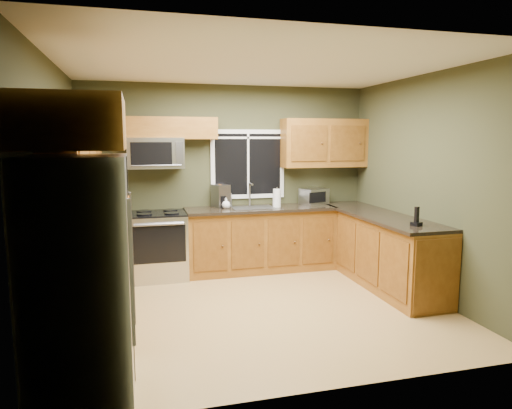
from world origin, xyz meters
name	(u,v)px	position (x,y,z in m)	size (l,w,h in m)	color
floor	(259,308)	(0.00, 0.00, 0.00)	(4.20, 4.20, 0.00)	#AE874C
ceiling	(260,65)	(0.00, 0.00, 2.70)	(4.20, 4.20, 0.00)	white
back_wall	(228,178)	(0.00, 1.80, 1.35)	(4.20, 4.20, 0.00)	#353720
front_wall	(324,218)	(0.00, -1.80, 1.35)	(4.20, 4.20, 0.00)	#353720
left_wall	(55,197)	(-2.10, 0.00, 1.35)	(3.60, 3.60, 0.00)	#353720
right_wall	(426,186)	(2.10, 0.00, 1.35)	(3.60, 3.60, 0.00)	#353720
window	(248,164)	(0.30, 1.78, 1.55)	(1.12, 0.03, 1.02)	white
base_cabinets_left	(95,270)	(-1.80, 0.48, 0.45)	(0.60, 2.65, 0.90)	brown
countertop_left	(96,229)	(-1.78, 0.48, 0.92)	(0.65, 2.65, 0.04)	black
base_cabinets_back	(260,240)	(0.42, 1.50, 0.45)	(2.17, 0.60, 0.90)	brown
countertop_back	(261,209)	(0.42, 1.48, 0.92)	(2.17, 0.65, 0.04)	black
base_cabinets_peninsula	(378,249)	(1.80, 0.54, 0.45)	(0.60, 2.52, 0.90)	brown
countertop_peninsula	(378,215)	(1.78, 0.55, 0.92)	(0.65, 2.50, 0.04)	black
upper_cabinets_left	(76,145)	(-1.94, 0.48, 1.86)	(0.33, 2.65, 0.72)	brown
upper_cabinets_back_left	(169,128)	(-0.85, 1.64, 2.07)	(1.30, 0.33, 0.30)	brown
upper_cabinets_back_right	(324,143)	(1.45, 1.64, 1.86)	(1.30, 0.33, 0.72)	brown
upper_cabinet_over_fridge	(72,123)	(-1.74, -1.30, 2.03)	(0.72, 0.90, 0.38)	brown
refrigerator	(81,276)	(-1.74, -1.30, 0.90)	(0.74, 0.90, 1.80)	#B7B7BC
range	(159,245)	(-1.05, 1.47, 0.47)	(0.76, 0.69, 0.94)	#B7B7BC
microwave	(155,153)	(-1.05, 1.61, 1.73)	(0.76, 0.41, 0.42)	#B7B7BC
sink	(253,207)	(0.30, 1.49, 0.95)	(0.60, 0.42, 0.36)	slate
toaster_oven	(314,196)	(1.29, 1.61, 1.06)	(0.45, 0.41, 0.24)	#B7B7BC
coffee_maker	(221,197)	(-0.14, 1.64, 1.09)	(0.27, 0.31, 0.33)	slate
kettle	(227,199)	(-0.05, 1.63, 1.05)	(0.16, 0.16, 0.25)	#B7B7BC
paper_towel_roll	(277,198)	(0.65, 1.45, 1.07)	(0.12, 0.12, 0.29)	white
soap_bottle_a	(220,196)	(-0.15, 1.65, 1.11)	(0.13, 0.13, 0.33)	#C65C12
soap_bottle_b	(276,198)	(0.70, 1.64, 1.04)	(0.09, 0.10, 0.21)	white
soap_bottle_c	(226,203)	(-0.09, 1.50, 1.02)	(0.12, 0.12, 0.15)	white
cordless_phone	(416,220)	(1.76, -0.35, 1.01)	(0.13, 0.13, 0.22)	black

